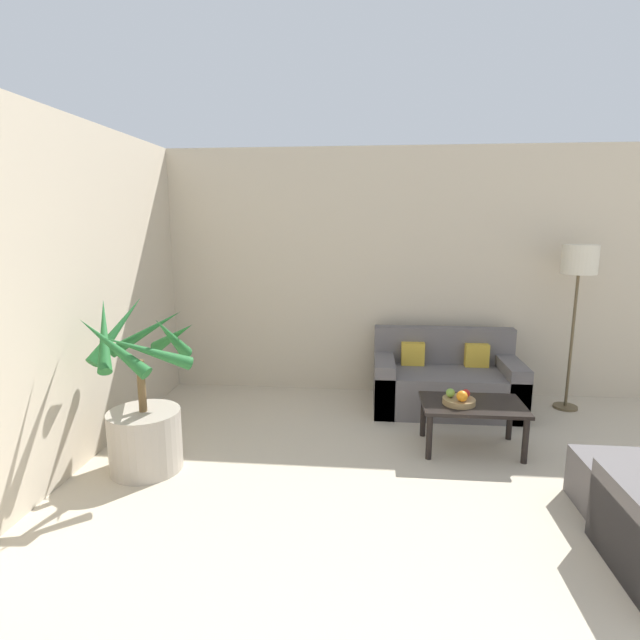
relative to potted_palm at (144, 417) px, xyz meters
The scene contains 10 objects.
wall_back 3.56m from the potted_palm, 37.09° to the left, with size 8.15×0.06×2.70m.
potted_palm is the anchor object (origin of this frame).
sofa_loveseat 2.96m from the potted_palm, 31.61° to the left, with size 1.47×0.77×0.81m.
floor_lamp 4.26m from the potted_palm, 23.87° to the left, with size 0.34×0.34×1.69m.
coffee_table 2.67m from the potted_palm, 13.13° to the left, with size 0.85×0.54×0.41m.
fruit_bowl 2.54m from the potted_palm, 13.00° to the left, with size 0.27×0.27×0.05m.
apple_red 2.61m from the potted_palm, 13.52° to the left, with size 0.07×0.07×0.07m.
apple_green 2.48m from the potted_palm, 14.00° to the left, with size 0.08×0.08×0.08m.
orange_fruit 2.54m from the potted_palm, 11.43° to the left, with size 0.09×0.09×0.09m.
ottoman 3.46m from the potted_palm, ahead, with size 0.61×0.46×0.35m.
Camera 1 is at (-1.05, 1.27, 1.91)m, focal length 28.00 mm.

